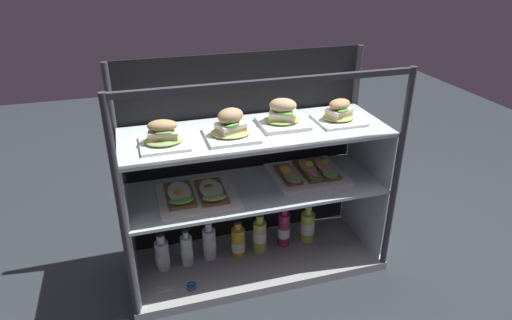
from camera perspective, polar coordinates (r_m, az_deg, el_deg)
name	(u,v)px	position (r m, az deg, el deg)	size (l,w,h in m)	color
ground_plane	(256,265)	(2.26, 0.00, -13.45)	(6.00, 6.00, 0.02)	#282E33
case_base_deck	(256,260)	(2.24, 0.00, -12.82)	(1.19, 0.45, 0.04)	#A2A4A4
case_frame	(247,154)	(2.08, -1.13, 0.77)	(1.19, 0.45, 1.00)	#333338
riser_lower_tier	(256,224)	(2.11, 0.00, -8.36)	(1.13, 0.39, 0.38)	silver
shelf_lower_glass	(256,189)	(2.00, 0.00, -3.73)	(1.15, 0.41, 0.01)	silver
riser_upper_tier	(256,161)	(1.94, 0.00, -0.18)	(1.13, 0.39, 0.26)	silver
shelf_upper_glass	(256,132)	(1.88, 0.00, 3.60)	(1.15, 0.41, 0.01)	silver
plated_roll_sandwich_mid_left	(163,137)	(1.77, -11.91, 2.99)	(0.19, 0.19, 0.11)	white
plated_roll_sandwich_right_of_center	(231,127)	(1.80, -3.30, 4.23)	(0.21, 0.21, 0.13)	white
plated_roll_sandwich_near_left_corner	(283,116)	(1.93, 3.47, 5.74)	(0.20, 0.20, 0.12)	white
plated_roll_sandwich_near_right_corner	(339,114)	(2.00, 10.73, 5.83)	(0.20, 0.20, 0.10)	white
open_sandwich_tray_far_right	(196,194)	(1.93, -7.76, -4.44)	(0.34, 0.30, 0.06)	white
open_sandwich_tray_near_left_corner	(308,173)	(2.10, 6.79, -1.66)	(0.34, 0.30, 0.06)	white
juice_bottle_back_right	(162,255)	(2.15, -12.04, -11.90)	(0.07, 0.07, 0.20)	silver
juice_bottle_front_fourth	(187,250)	(2.16, -8.94, -11.45)	(0.06, 0.06, 0.20)	silver
juice_bottle_front_right_end	(209,243)	(2.18, -6.06, -10.59)	(0.06, 0.06, 0.22)	silver
juice_bottle_front_left_end	(238,242)	(2.19, -2.33, -10.54)	(0.07, 0.07, 0.20)	gold
juice_bottle_front_middle	(260,235)	(2.20, 0.48, -9.70)	(0.07, 0.07, 0.22)	#B3C853
juice_bottle_tucked_behind	(284,229)	(2.25, 3.63, -8.86)	(0.06, 0.06, 0.24)	#8F244A
juice_bottle_near_post	(307,226)	(2.30, 6.68, -8.47)	(0.07, 0.07, 0.22)	#B3CA46
kitchen_scissors	(187,287)	(2.08, -8.99, -15.94)	(0.18, 0.08, 0.01)	silver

